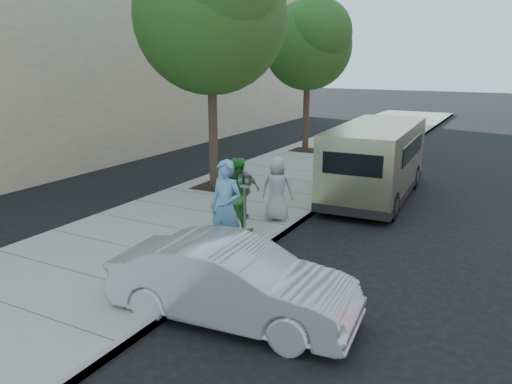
{
  "coord_description": "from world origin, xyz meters",
  "views": [
    {
      "loc": [
        6.29,
        -10.77,
        4.17
      ],
      "look_at": [
        0.88,
        -0.67,
        1.1
      ],
      "focal_mm": 35.0,
      "sensor_mm": 36.0,
      "label": 1
    }
  ],
  "objects_px": {
    "tree_far": "(309,41)",
    "sedan": "(233,282)",
    "parking_meter": "(245,192)",
    "person_gray_shirt": "(277,189)",
    "van": "(376,160)",
    "tree_near": "(212,11)",
    "person_green_shirt": "(236,195)",
    "person_striped_polo": "(241,189)",
    "person_officer": "(226,208)"
  },
  "relations": [
    {
      "from": "person_gray_shirt",
      "to": "person_striped_polo",
      "type": "xyz_separation_m",
      "value": [
        -0.84,
        -0.37,
        -0.02
      ]
    },
    {
      "from": "sedan",
      "to": "person_striped_polo",
      "type": "xyz_separation_m",
      "value": [
        -2.32,
        4.32,
        0.28
      ]
    },
    {
      "from": "tree_near",
      "to": "sedan",
      "type": "bearing_deg",
      "value": -55.32
    },
    {
      "from": "person_gray_shirt",
      "to": "person_striped_polo",
      "type": "bearing_deg",
      "value": 9.42
    },
    {
      "from": "person_striped_polo",
      "to": "person_green_shirt",
      "type": "bearing_deg",
      "value": 96.42
    },
    {
      "from": "parking_meter",
      "to": "person_gray_shirt",
      "type": "bearing_deg",
      "value": 80.34
    },
    {
      "from": "van",
      "to": "person_green_shirt",
      "type": "height_order",
      "value": "van"
    },
    {
      "from": "van",
      "to": "person_green_shirt",
      "type": "xyz_separation_m",
      "value": [
        -2.01,
        -5.03,
        -0.15
      ]
    },
    {
      "from": "van",
      "to": "person_gray_shirt",
      "type": "distance_m",
      "value": 4.1
    },
    {
      "from": "person_striped_polo",
      "to": "van",
      "type": "bearing_deg",
      "value": -134.77
    },
    {
      "from": "sedan",
      "to": "tree_far",
      "type": "bearing_deg",
      "value": 12.79
    },
    {
      "from": "tree_near",
      "to": "person_gray_shirt",
      "type": "relative_size",
      "value": 4.55
    },
    {
      "from": "tree_near",
      "to": "tree_far",
      "type": "relative_size",
      "value": 1.16
    },
    {
      "from": "person_gray_shirt",
      "to": "parking_meter",
      "type": "bearing_deg",
      "value": 69.34
    },
    {
      "from": "tree_near",
      "to": "parking_meter",
      "type": "height_order",
      "value": "tree_near"
    },
    {
      "from": "person_green_shirt",
      "to": "person_striped_polo",
      "type": "bearing_deg",
      "value": -74.48
    },
    {
      "from": "tree_far",
      "to": "person_gray_shirt",
      "type": "bearing_deg",
      "value": -71.6
    },
    {
      "from": "tree_near",
      "to": "tree_far",
      "type": "bearing_deg",
      "value": 90.0
    },
    {
      "from": "parking_meter",
      "to": "person_gray_shirt",
      "type": "distance_m",
      "value": 1.43
    },
    {
      "from": "parking_meter",
      "to": "person_striped_polo",
      "type": "height_order",
      "value": "person_striped_polo"
    },
    {
      "from": "van",
      "to": "person_striped_polo",
      "type": "bearing_deg",
      "value": -121.96
    },
    {
      "from": "parking_meter",
      "to": "van",
      "type": "bearing_deg",
      "value": 69.04
    },
    {
      "from": "parking_meter",
      "to": "van",
      "type": "distance_m",
      "value": 5.47
    },
    {
      "from": "person_green_shirt",
      "to": "person_striped_polo",
      "type": "xyz_separation_m",
      "value": [
        -0.34,
        0.84,
        -0.09
      ]
    },
    {
      "from": "tree_near",
      "to": "parking_meter",
      "type": "relative_size",
      "value": 5.18
    },
    {
      "from": "tree_far",
      "to": "sedan",
      "type": "relative_size",
      "value": 1.59
    },
    {
      "from": "sedan",
      "to": "person_officer",
      "type": "relative_size",
      "value": 2.02
    },
    {
      "from": "tree_near",
      "to": "person_officer",
      "type": "distance_m",
      "value": 7.2
    },
    {
      "from": "tree_far",
      "to": "tree_near",
      "type": "bearing_deg",
      "value": -90.0
    },
    {
      "from": "sedan",
      "to": "person_gray_shirt",
      "type": "height_order",
      "value": "person_gray_shirt"
    },
    {
      "from": "tree_far",
      "to": "parking_meter",
      "type": "height_order",
      "value": "tree_far"
    },
    {
      "from": "tree_far",
      "to": "van",
      "type": "relative_size",
      "value": 1.05
    },
    {
      "from": "tree_far",
      "to": "person_green_shirt",
      "type": "height_order",
      "value": "tree_far"
    },
    {
      "from": "sedan",
      "to": "person_green_shirt",
      "type": "bearing_deg",
      "value": 24.36
    },
    {
      "from": "tree_near",
      "to": "person_green_shirt",
      "type": "bearing_deg",
      "value": -50.66
    },
    {
      "from": "person_officer",
      "to": "tree_far",
      "type": "bearing_deg",
      "value": 107.91
    },
    {
      "from": "person_officer",
      "to": "person_green_shirt",
      "type": "height_order",
      "value": "person_officer"
    },
    {
      "from": "van",
      "to": "person_green_shirt",
      "type": "distance_m",
      "value": 5.41
    },
    {
      "from": "van",
      "to": "person_green_shirt",
      "type": "bearing_deg",
      "value": -114.46
    },
    {
      "from": "person_officer",
      "to": "person_gray_shirt",
      "type": "distance_m",
      "value": 2.57
    },
    {
      "from": "tree_near",
      "to": "person_gray_shirt",
      "type": "bearing_deg",
      "value": -33.21
    },
    {
      "from": "parking_meter",
      "to": "person_green_shirt",
      "type": "bearing_deg",
      "value": 147.9
    },
    {
      "from": "tree_far",
      "to": "person_striped_polo",
      "type": "height_order",
      "value": "tree_far"
    },
    {
      "from": "person_green_shirt",
      "to": "person_officer",
      "type": "bearing_deg",
      "value": 105.85
    },
    {
      "from": "person_green_shirt",
      "to": "person_gray_shirt",
      "type": "bearing_deg",
      "value": -118.95
    },
    {
      "from": "parking_meter",
      "to": "person_gray_shirt",
      "type": "height_order",
      "value": "person_gray_shirt"
    },
    {
      "from": "person_officer",
      "to": "person_green_shirt",
      "type": "distance_m",
      "value": 1.47
    },
    {
      "from": "parking_meter",
      "to": "sedan",
      "type": "xyz_separation_m",
      "value": [
        1.63,
        -3.29,
        -0.53
      ]
    },
    {
      "from": "parking_meter",
      "to": "person_green_shirt",
      "type": "relative_size",
      "value": 0.81
    },
    {
      "from": "tree_near",
      "to": "van",
      "type": "relative_size",
      "value": 1.22
    }
  ]
}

